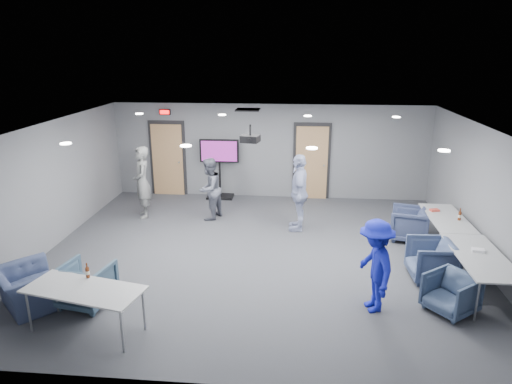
# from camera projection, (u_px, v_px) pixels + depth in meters

# --- Properties ---
(floor) EXTENTS (9.00, 9.00, 0.00)m
(floor) POSITION_uv_depth(u_px,v_px,m) (258.00, 254.00, 9.70)
(floor) COLOR #36383D
(floor) RESTS_ON ground
(ceiling) EXTENTS (9.00, 9.00, 0.00)m
(ceiling) POSITION_uv_depth(u_px,v_px,m) (258.00, 127.00, 8.89)
(ceiling) COLOR silver
(ceiling) RESTS_ON wall_back
(wall_back) EXTENTS (9.00, 0.02, 2.70)m
(wall_back) POSITION_uv_depth(u_px,v_px,m) (270.00, 151.00, 13.10)
(wall_back) COLOR slate
(wall_back) RESTS_ON floor
(wall_front) EXTENTS (9.00, 0.02, 2.70)m
(wall_front) POSITION_uv_depth(u_px,v_px,m) (229.00, 293.00, 5.49)
(wall_front) COLOR slate
(wall_front) RESTS_ON floor
(wall_left) EXTENTS (0.02, 8.00, 2.70)m
(wall_left) POSITION_uv_depth(u_px,v_px,m) (47.00, 187.00, 9.68)
(wall_left) COLOR slate
(wall_left) RESTS_ON floor
(wall_right) EXTENTS (0.02, 8.00, 2.70)m
(wall_right) POSITION_uv_depth(u_px,v_px,m) (487.00, 200.00, 8.91)
(wall_right) COLOR slate
(wall_right) RESTS_ON floor
(door_left) EXTENTS (1.06, 0.17, 2.24)m
(door_left) POSITION_uv_depth(u_px,v_px,m) (168.00, 159.00, 13.39)
(door_left) COLOR black
(door_left) RESTS_ON wall_back
(door_right) EXTENTS (1.06, 0.17, 2.24)m
(door_right) POSITION_uv_depth(u_px,v_px,m) (312.00, 162.00, 13.03)
(door_right) COLOR black
(door_right) RESTS_ON wall_back
(exit_sign) EXTENTS (0.32, 0.08, 0.16)m
(exit_sign) POSITION_uv_depth(u_px,v_px,m) (165.00, 112.00, 12.96)
(exit_sign) COLOR black
(exit_sign) RESTS_ON wall_back
(hvac_diffuser) EXTENTS (0.60, 0.60, 0.03)m
(hvac_diffuser) POSITION_uv_depth(u_px,v_px,m) (248.00, 110.00, 11.60)
(hvac_diffuser) COLOR black
(hvac_diffuser) RESTS_ON ceiling
(downlights) EXTENTS (6.18, 3.78, 0.02)m
(downlights) POSITION_uv_depth(u_px,v_px,m) (258.00, 128.00, 8.89)
(downlights) COLOR white
(downlights) RESTS_ON ceiling
(person_a) EXTENTS (0.66, 0.79, 1.84)m
(person_a) POSITION_uv_depth(u_px,v_px,m) (142.00, 182.00, 11.60)
(person_a) COLOR gray
(person_a) RESTS_ON floor
(person_b) EXTENTS (0.83, 0.93, 1.59)m
(person_b) POSITION_uv_depth(u_px,v_px,m) (209.00, 189.00, 11.48)
(person_b) COLOR slate
(person_b) RESTS_ON floor
(person_c) EXTENTS (0.47, 1.09, 1.85)m
(person_c) POSITION_uv_depth(u_px,v_px,m) (299.00, 192.00, 10.77)
(person_c) COLOR #A4ADD3
(person_c) RESTS_ON floor
(person_d) EXTENTS (0.78, 1.12, 1.58)m
(person_d) POSITION_uv_depth(u_px,v_px,m) (375.00, 266.00, 7.41)
(person_d) COLOR #1920A4
(person_d) RESTS_ON floor
(chair_right_a) EXTENTS (0.99, 0.97, 0.74)m
(chair_right_a) POSITION_uv_depth(u_px,v_px,m) (409.00, 224.00, 10.33)
(chair_right_a) COLOR #363F5D
(chair_right_a) RESTS_ON floor
(chair_right_b) EXTENTS (0.86, 0.84, 0.76)m
(chair_right_b) POSITION_uv_depth(u_px,v_px,m) (432.00, 260.00, 8.55)
(chair_right_b) COLOR #3D4B6A
(chair_right_b) RESTS_ON floor
(chair_right_c) EXTENTS (1.01, 1.00, 0.66)m
(chair_right_c) POSITION_uv_depth(u_px,v_px,m) (451.00, 293.00, 7.48)
(chair_right_c) COLOR #3D4E6A
(chair_right_c) RESTS_ON floor
(chair_front_a) EXTENTS (0.92, 0.94, 0.74)m
(chair_front_a) POSITION_uv_depth(u_px,v_px,m) (86.00, 284.00, 7.69)
(chair_front_a) COLOR #3B5266
(chair_front_a) RESTS_ON floor
(chair_front_b) EXTENTS (1.39, 1.38, 0.68)m
(chair_front_b) POSITION_uv_depth(u_px,v_px,m) (29.00, 288.00, 7.63)
(chair_front_b) COLOR #3D496A
(chair_front_b) RESTS_ON floor
(table_right_a) EXTENTS (0.75, 1.80, 0.73)m
(table_right_a) POSITION_uv_depth(u_px,v_px,m) (447.00, 219.00, 9.73)
(table_right_a) COLOR #A3A5A7
(table_right_a) RESTS_ON floor
(table_right_b) EXTENTS (0.82, 1.97, 0.73)m
(table_right_b) POSITION_uv_depth(u_px,v_px,m) (480.00, 258.00, 7.93)
(table_right_b) COLOR #A3A5A7
(table_right_b) RESTS_ON floor
(table_front_left) EXTENTS (1.91, 1.11, 0.73)m
(table_front_left) POSITION_uv_depth(u_px,v_px,m) (84.00, 291.00, 6.85)
(table_front_left) COLOR #A3A5A7
(table_front_left) RESTS_ON floor
(bottle_front) EXTENTS (0.06, 0.06, 0.25)m
(bottle_front) POSITION_uv_depth(u_px,v_px,m) (88.00, 272.00, 7.14)
(bottle_front) COLOR #5A260F
(bottle_front) RESTS_ON table_front_left
(bottle_right) EXTENTS (0.07, 0.07, 0.26)m
(bottle_right) POSITION_uv_depth(u_px,v_px,m) (460.00, 216.00, 9.54)
(bottle_right) COLOR #5A260F
(bottle_right) RESTS_ON table_right_a
(snack_box) EXTENTS (0.22, 0.17, 0.04)m
(snack_box) POSITION_uv_depth(u_px,v_px,m) (434.00, 210.00, 10.10)
(snack_box) COLOR #C23E30
(snack_box) RESTS_ON table_right_a
(wrapper) EXTENTS (0.23, 0.18, 0.05)m
(wrapper) POSITION_uv_depth(u_px,v_px,m) (478.00, 250.00, 8.08)
(wrapper) COLOR white
(wrapper) RESTS_ON table_right_b
(tv_stand) EXTENTS (1.12, 0.54, 1.72)m
(tv_stand) POSITION_uv_depth(u_px,v_px,m) (220.00, 165.00, 13.09)
(tv_stand) COLOR black
(tv_stand) RESTS_ON floor
(projector) EXTENTS (0.42, 0.38, 0.36)m
(projector) POSITION_uv_depth(u_px,v_px,m) (250.00, 139.00, 9.36)
(projector) COLOR black
(projector) RESTS_ON ceiling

